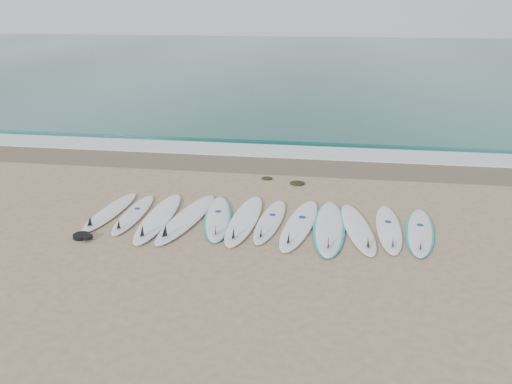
# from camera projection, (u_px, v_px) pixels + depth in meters

# --- Properties ---
(ground) EXTENTS (120.00, 120.00, 0.00)m
(ground) POSITION_uv_depth(u_px,v_px,m) (258.00, 222.00, 10.95)
(ground) COLOR #9C8465
(ocean) EXTENTS (120.00, 55.00, 0.03)m
(ocean) POSITION_uv_depth(u_px,v_px,m) (314.00, 59.00, 40.94)
(ocean) COLOR #205B56
(ocean) RESTS_ON ground
(wet_sand_band) EXTENTS (120.00, 1.80, 0.01)m
(wet_sand_band) POSITION_uv_depth(u_px,v_px,m) (277.00, 165.00, 14.73)
(wet_sand_band) COLOR brown
(wet_sand_band) RESTS_ON ground
(foam_band) EXTENTS (120.00, 1.40, 0.04)m
(foam_band) POSITION_uv_depth(u_px,v_px,m) (282.00, 151.00, 16.02)
(foam_band) COLOR silver
(foam_band) RESTS_ON ground
(wave_crest) EXTENTS (120.00, 1.00, 0.10)m
(wave_crest) POSITION_uv_depth(u_px,v_px,m) (286.00, 139.00, 17.39)
(wave_crest) COLOR #205B56
(wave_crest) RESTS_ON ground
(surfboard_0) EXTENTS (0.69, 2.41, 0.30)m
(surfboard_0) POSITION_uv_depth(u_px,v_px,m) (109.00, 212.00, 11.35)
(surfboard_0) COLOR silver
(surfboard_0) RESTS_ON ground
(surfboard_1) EXTENTS (0.50, 2.31, 0.30)m
(surfboard_1) POSITION_uv_depth(u_px,v_px,m) (133.00, 215.00, 11.22)
(surfboard_1) COLOR silver
(surfboard_1) RESTS_ON ground
(surfboard_2) EXTENTS (0.61, 2.82, 0.36)m
(surfboard_2) POSITION_uv_depth(u_px,v_px,m) (158.00, 218.00, 11.01)
(surfboard_2) COLOR white
(surfboard_2) RESTS_ON ground
(surfboard_3) EXTENTS (1.03, 2.92, 0.37)m
(surfboard_3) POSITION_uv_depth(u_px,v_px,m) (186.00, 219.00, 10.98)
(surfboard_3) COLOR white
(surfboard_3) RESTS_ON ground
(surfboard_4) EXTENTS (1.03, 2.58, 0.32)m
(surfboard_4) POSITION_uv_depth(u_px,v_px,m) (218.00, 218.00, 11.05)
(surfboard_4) COLOR white
(surfboard_4) RESTS_ON ground
(surfboard_5) EXTENTS (0.72, 2.82, 0.36)m
(surfboard_5) POSITION_uv_depth(u_px,v_px,m) (244.00, 220.00, 10.91)
(surfboard_5) COLOR white
(surfboard_5) RESTS_ON ground
(surfboard_6) EXTENTS (0.73, 2.46, 0.31)m
(surfboard_6) POSITION_uv_depth(u_px,v_px,m) (270.00, 221.00, 10.87)
(surfboard_6) COLOR white
(surfboard_6) RESTS_ON ground
(surfboard_7) EXTENTS (0.99, 2.84, 0.36)m
(surfboard_7) POSITION_uv_depth(u_px,v_px,m) (299.00, 225.00, 10.68)
(surfboard_7) COLOR white
(surfboard_7) RESTS_ON ground
(surfboard_8) EXTENTS (0.71, 2.86, 0.36)m
(surfboard_8) POSITION_uv_depth(u_px,v_px,m) (329.00, 227.00, 10.58)
(surfboard_8) COLOR white
(surfboard_8) RESTS_ON ground
(surfboard_9) EXTENTS (0.95, 2.64, 0.33)m
(surfboard_9) POSITION_uv_depth(u_px,v_px,m) (358.00, 229.00, 10.50)
(surfboard_9) COLOR white
(surfboard_9) RESTS_ON ground
(surfboard_10) EXTENTS (0.56, 2.48, 0.32)m
(surfboard_10) POSITION_uv_depth(u_px,v_px,m) (389.00, 229.00, 10.50)
(surfboard_10) COLOR white
(surfboard_10) RESTS_ON ground
(surfboard_11) EXTENTS (0.95, 2.51, 0.31)m
(surfboard_11) POSITION_uv_depth(u_px,v_px,m) (420.00, 232.00, 10.40)
(surfboard_11) COLOR white
(surfboard_11) RESTS_ON ground
(seaweed_near) EXTENTS (0.31, 0.24, 0.06)m
(seaweed_near) POSITION_uv_depth(u_px,v_px,m) (267.00, 178.00, 13.58)
(seaweed_near) COLOR black
(seaweed_near) RESTS_ON ground
(seaweed_far) EXTENTS (0.41, 0.32, 0.08)m
(seaweed_far) POSITION_uv_depth(u_px,v_px,m) (297.00, 183.00, 13.20)
(seaweed_far) COLOR black
(seaweed_far) RESTS_ON ground
(leash_coil) EXTENTS (0.46, 0.36, 0.11)m
(leash_coil) POSITION_uv_depth(u_px,v_px,m) (83.00, 236.00, 10.20)
(leash_coil) COLOR black
(leash_coil) RESTS_ON ground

